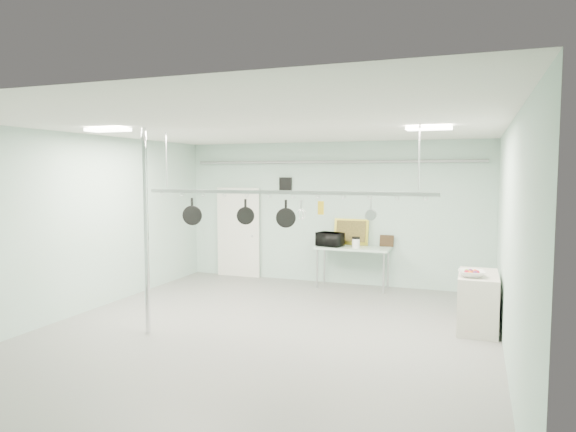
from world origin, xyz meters
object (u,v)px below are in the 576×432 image
at_px(prep_table, 353,250).
at_px(pot_rack, 282,190).
at_px(skillet_mid, 245,212).
at_px(chrome_pole, 146,232).
at_px(microwave, 330,239).
at_px(coffee_canister, 356,243).
at_px(skillet_right, 286,213).
at_px(fruit_bowl, 472,274).
at_px(skillet_left, 192,211).
at_px(side_cabinet, 478,301).

height_order(prep_table, pot_rack, pot_rack).
xyz_separation_m(prep_table, skillet_mid, (-1.03, -3.30, 1.05)).
bearing_deg(pot_rack, skillet_mid, 180.00).
relative_size(chrome_pole, microwave, 5.88).
xyz_separation_m(coffee_canister, skillet_right, (-0.42, -3.16, 0.87)).
relative_size(chrome_pole, fruit_bowl, 7.90).
bearing_deg(skillet_right, microwave, 75.99).
xyz_separation_m(skillet_left, skillet_right, (1.69, 0.00, 0.00)).
height_order(chrome_pole, side_cabinet, chrome_pole).
distance_m(microwave, skillet_left, 3.66).
distance_m(fruit_bowl, skillet_right, 3.03).
relative_size(microwave, skillet_left, 1.25).
bearing_deg(pot_rack, side_cabinet, 20.45).
bearing_deg(microwave, prep_table, -157.33).
distance_m(prep_table, fruit_bowl, 3.50).
relative_size(pot_rack, skillet_mid, 11.80).
relative_size(skillet_left, skillet_right, 1.02).
bearing_deg(prep_table, pot_rack, -96.91).
height_order(prep_table, microwave, microwave).
distance_m(prep_table, skillet_right, 3.48).
bearing_deg(prep_table, chrome_pole, -118.71).
distance_m(coffee_canister, skillet_right, 3.30).
xyz_separation_m(prep_table, microwave, (-0.50, -0.07, 0.22)).
bearing_deg(pot_rack, microwave, 91.69).
xyz_separation_m(chrome_pole, prep_table, (2.30, 4.20, -0.77)).
bearing_deg(skillet_right, chrome_pole, -172.44).
relative_size(prep_table, coffee_canister, 8.05).
bearing_deg(skillet_mid, coffee_canister, 53.98).
bearing_deg(skillet_mid, skillet_left, 163.55).
bearing_deg(chrome_pole, skillet_mid, 35.24).
bearing_deg(side_cabinet, fruit_bowl, -109.26).
bearing_deg(pot_rack, coffee_canister, 81.07).
bearing_deg(coffee_canister, microwave, 172.51).
distance_m(microwave, skillet_right, 3.34).
xyz_separation_m(side_cabinet, skillet_left, (-4.57, -1.10, 1.42)).
bearing_deg(side_cabinet, coffee_canister, 140.04).
relative_size(microwave, coffee_canister, 2.74).
bearing_deg(chrome_pole, skillet_right, 24.53).
relative_size(fruit_bowl, skillet_mid, 1.00).
relative_size(side_cabinet, microwave, 2.21).
distance_m(microwave, coffee_canister, 0.60).
height_order(chrome_pole, coffee_canister, chrome_pole).
relative_size(chrome_pole, coffee_canister, 16.11).
distance_m(chrome_pole, coffee_canister, 4.75).
relative_size(coffee_canister, skillet_mid, 0.49).
distance_m(chrome_pole, skillet_left, 0.98).
relative_size(prep_table, skillet_right, 3.75).
bearing_deg(skillet_right, pot_rack, 163.03).
xyz_separation_m(skillet_mid, skillet_right, (0.70, 0.00, -0.01)).
height_order(coffee_canister, skillet_left, skillet_left).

